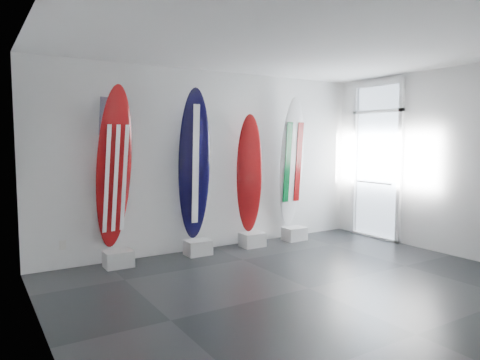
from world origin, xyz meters
TOP-DOWN VIEW (x-y plane):
  - floor at (0.00, 0.00)m, footprint 6.00×6.00m
  - ceiling at (0.00, 0.00)m, footprint 6.00×6.00m
  - wall_back at (0.00, 2.50)m, footprint 6.00×0.00m
  - wall_left at (-3.00, 0.00)m, footprint 0.00×5.00m
  - wall_right at (3.00, 0.00)m, footprint 0.00×5.00m
  - display_block_usa at (-1.74, 2.18)m, footprint 0.40×0.30m
  - surfboard_usa at (-1.74, 2.28)m, footprint 0.63×0.57m
  - display_block_navy at (-0.46, 2.18)m, footprint 0.40×0.30m
  - surfboard_navy at (-0.46, 2.28)m, footprint 0.56×0.26m
  - display_block_swiss at (0.60, 2.18)m, footprint 0.40×0.30m
  - surfboard_swiss at (0.60, 2.28)m, footprint 0.49×0.27m
  - display_block_italy at (1.53, 2.18)m, footprint 0.40×0.30m
  - surfboard_italy at (1.53, 2.28)m, footprint 0.55×0.29m
  - wall_outlet at (-2.45, 2.48)m, footprint 0.09×0.02m
  - glass_door at (2.97, 1.55)m, footprint 0.12×1.16m
  - balcony at (4.30, 1.55)m, footprint 2.80×2.20m

SIDE VIEW (x-z plane):
  - floor at x=0.00m, z-range 0.00..0.00m
  - display_block_usa at x=-1.74m, z-range 0.00..0.24m
  - display_block_navy at x=-0.46m, z-range 0.00..0.24m
  - display_block_swiss at x=0.60m, z-range 0.00..0.24m
  - display_block_italy at x=1.53m, z-range 0.00..0.24m
  - wall_outlet at x=-2.45m, z-range 0.28..0.41m
  - balcony at x=4.30m, z-range -0.10..1.10m
  - surfboard_swiss at x=0.60m, z-range 0.24..2.29m
  - glass_door at x=2.97m, z-range 0.00..2.85m
  - surfboard_usa at x=-1.74m, z-range 0.23..2.63m
  - surfboard_italy at x=1.53m, z-range 0.24..2.64m
  - surfboard_navy at x=-0.46m, z-range 0.24..2.67m
  - wall_back at x=0.00m, z-range -1.50..4.50m
  - wall_left at x=-3.00m, z-range -1.00..4.00m
  - wall_right at x=3.00m, z-range -1.00..4.00m
  - ceiling at x=0.00m, z-range 3.00..3.00m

